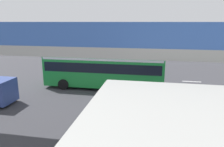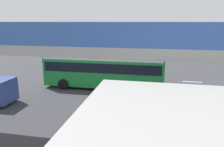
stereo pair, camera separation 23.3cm
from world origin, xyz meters
name	(u,v)px [view 1 (the left image)]	position (x,y,z in m)	size (l,w,h in m)	color
ground	(115,86)	(0.00, 0.00, 0.00)	(80.00, 80.00, 0.00)	#38383D
city_bus	(103,69)	(1.03, 0.74, 1.88)	(11.54, 2.85, 3.15)	#1E8C38
bicycle_green	(196,106)	(-6.88, 4.98, 0.37)	(1.77, 0.44, 0.96)	black
bicycle_orange	(197,98)	(-7.29, 3.16, 0.37)	(1.77, 0.44, 0.96)	black
bicycle_red	(196,94)	(-7.40, 2.09, 0.37)	(1.77, 0.44, 0.96)	black
lane_dash_leftmost	(192,82)	(-8.00, -3.18, 0.00)	(2.00, 0.20, 0.01)	silver
lane_dash_left	(155,80)	(-4.00, -3.18, 0.00)	(2.00, 0.20, 0.01)	silver
lane_dash_centre	(120,78)	(0.00, -3.18, 0.00)	(2.00, 0.20, 0.01)	silver
lane_dash_right	(87,76)	(4.00, -3.18, 0.00)	(2.00, 0.20, 0.01)	silver
lane_dash_rightmost	(56,75)	(8.00, -3.18, 0.00)	(2.00, 0.20, 0.01)	silver
pedestrian_overpass	(83,55)	(0.00, 9.91, 4.71)	(28.57, 2.60, 6.39)	#9E9E99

